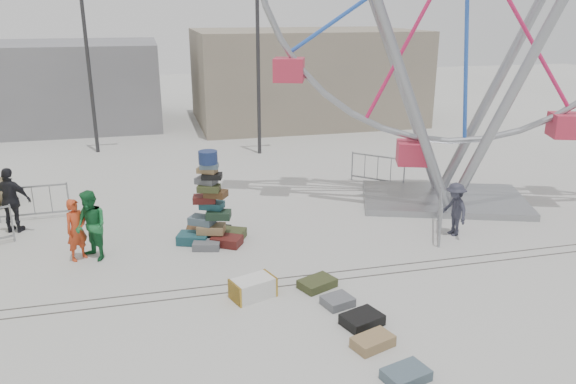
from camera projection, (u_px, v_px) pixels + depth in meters
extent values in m
plane|color=#9E9E99|center=(241.00, 305.00, 12.29)|extent=(90.00, 90.00, 0.00)
cube|color=#47443F|center=(237.00, 292.00, 12.84)|extent=(40.00, 0.04, 0.01)
cube|color=#47443F|center=(234.00, 284.00, 13.21)|extent=(40.00, 0.04, 0.01)
cube|color=gray|center=(304.00, 76.00, 31.53)|extent=(12.00, 8.00, 5.00)
cube|color=gray|center=(64.00, 84.00, 30.47)|extent=(10.00, 8.00, 4.40)
cylinder|color=#2D2D30|center=(258.00, 61.00, 23.69)|extent=(0.16, 0.16, 8.00)
cylinder|color=#2D2D30|center=(88.00, 61.00, 23.92)|extent=(0.16, 0.16, 8.00)
cube|color=#1C4C54|center=(193.00, 238.00, 15.45)|extent=(0.99, 0.83, 0.27)
cube|color=#541916|center=(227.00, 241.00, 15.31)|extent=(0.96, 0.88, 0.25)
cube|color=#4F3219|center=(199.00, 232.00, 15.95)|extent=(0.82, 0.64, 0.23)
cube|color=#3C4321|center=(232.00, 233.00, 15.80)|extent=(0.91, 0.81, 0.25)
cube|color=slate|center=(207.00, 245.00, 15.09)|extent=(0.81, 0.64, 0.21)
cube|color=black|center=(217.00, 230.00, 16.07)|extent=(0.84, 0.75, 0.23)
cube|color=#9B7A4F|center=(211.00, 229.00, 15.44)|extent=(0.86, 0.71, 0.23)
cube|color=slate|center=(202.00, 220.00, 15.44)|extent=(0.82, 0.76, 0.21)
cube|color=#1C3223|center=(219.00, 215.00, 15.25)|extent=(0.75, 0.61, 0.21)
cube|color=#1C4C54|center=(212.00, 205.00, 15.39)|extent=(0.75, 0.66, 0.19)
cube|color=#541916|center=(204.00, 199.00, 15.31)|extent=(0.67, 0.51, 0.19)
cube|color=#4F3219|center=(216.00, 194.00, 15.15)|extent=(0.70, 0.65, 0.19)
cube|color=#3C4321|center=(209.00, 188.00, 15.02)|extent=(0.68, 0.56, 0.17)
cube|color=slate|center=(206.00, 181.00, 15.11)|extent=(0.67, 0.63, 0.17)
cube|color=black|center=(212.00, 176.00, 14.95)|extent=(0.60, 0.48, 0.15)
cube|color=#9B7A4F|center=(207.00, 170.00, 14.98)|extent=(0.60, 0.54, 0.15)
cube|color=slate|center=(209.00, 166.00, 14.84)|extent=(0.54, 0.42, 0.13)
cylinder|color=navy|center=(208.00, 157.00, 14.80)|extent=(0.51, 0.51, 0.34)
cube|color=gray|center=(443.00, 199.00, 18.67)|extent=(5.98, 4.71, 0.21)
cylinder|color=gray|center=(403.00, 78.00, 16.65)|extent=(3.53, 1.51, 8.49)
cylinder|color=gray|center=(520.00, 79.00, 16.34)|extent=(3.53, 1.51, 8.49)
cylinder|color=gray|center=(398.00, 71.00, 18.43)|extent=(3.53, 1.51, 8.49)
cylinder|color=gray|center=(502.00, 72.00, 18.12)|extent=(3.53, 1.51, 8.49)
cube|color=#BF2842|center=(447.00, 157.00, 18.21)|extent=(1.20, 1.20, 0.73)
cube|color=silver|center=(253.00, 288.00, 12.54)|extent=(1.09, 0.84, 0.45)
cube|color=#3C4321|center=(317.00, 283.00, 13.01)|extent=(0.98, 0.84, 0.20)
cube|color=slate|center=(338.00, 301.00, 12.23)|extent=(0.75, 0.69, 0.20)
cube|color=black|center=(362.00, 320.00, 11.48)|extent=(0.95, 0.83, 0.23)
cube|color=#9B7A4F|center=(373.00, 342.00, 10.73)|extent=(0.91, 0.71, 0.22)
cube|color=slate|center=(406.00, 375.00, 9.79)|extent=(0.90, 0.73, 0.20)
imported|color=#B73A1A|center=(76.00, 230.00, 14.25)|extent=(0.71, 0.68, 1.63)
imported|color=#1A6933|center=(91.00, 226.00, 14.23)|extent=(1.09, 1.13, 1.83)
imported|color=black|center=(11.00, 200.00, 15.97)|extent=(1.21, 0.75, 1.91)
imported|color=#2A2B39|center=(455.00, 209.00, 15.82)|extent=(0.65, 1.04, 1.54)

